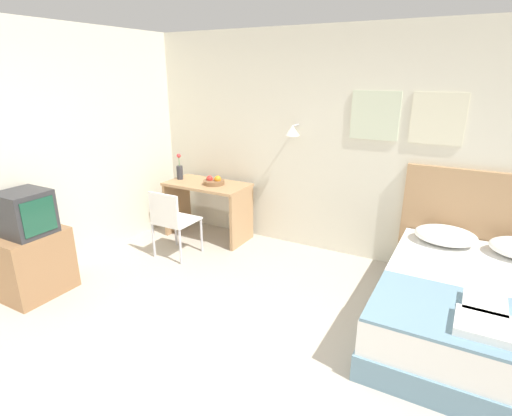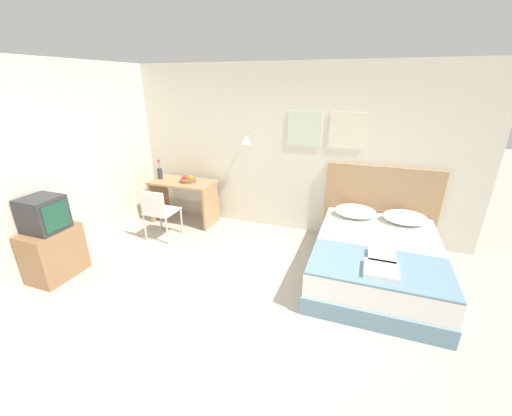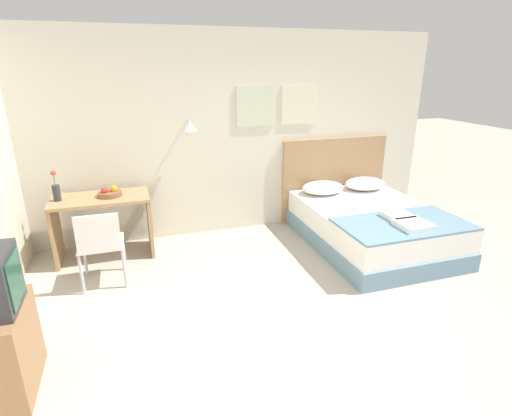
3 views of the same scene
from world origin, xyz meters
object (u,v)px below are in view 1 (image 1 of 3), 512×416
(headboard, at_px, (484,230))
(pillow_left, at_px, (445,235))
(television, at_px, (25,213))
(folded_towel_mid_bed, at_px, (483,326))
(desk, at_px, (208,200))
(throw_blanket, at_px, (480,319))
(bed, at_px, (475,310))
(flower_vase, at_px, (180,170))
(desk_chair, at_px, (171,218))
(fruit_bowl, at_px, (214,181))
(tv_stand, at_px, (35,264))
(folded_towel_near_foot, at_px, (485,305))

(headboard, xyz_separation_m, pillow_left, (-0.34, -0.31, -0.02))
(headboard, distance_m, television, 4.57)
(folded_towel_mid_bed, relative_size, desk, 0.31)
(throw_blanket, xyz_separation_m, desk, (-3.24, 1.31, 0.00))
(throw_blanket, distance_m, desk, 3.50)
(bed, xyz_separation_m, throw_blanket, (0.00, -0.59, 0.27))
(flower_vase, distance_m, television, 2.07)
(desk_chair, bearing_deg, desk, 89.87)
(fruit_bowl, height_order, flower_vase, flower_vase)
(pillow_left, bearing_deg, bed, -65.70)
(folded_towel_mid_bed, bearing_deg, television, -171.06)
(pillow_left, xyz_separation_m, desk, (-2.91, -0.03, -0.07))
(bed, bearing_deg, desk_chair, -179.56)
(pillow_left, bearing_deg, folded_towel_mid_bed, -76.68)
(bed, relative_size, fruit_bowl, 7.44)
(desk, xyz_separation_m, desk_chair, (-0.00, -0.74, -0.02))
(desk, bearing_deg, pillow_left, 0.52)
(bed, height_order, desk_chair, desk_chair)
(desk, bearing_deg, headboard, 5.86)
(pillow_left, bearing_deg, flower_vase, -179.54)
(folded_towel_mid_bed, xyz_separation_m, television, (-3.89, -0.61, 0.31))
(pillow_left, xyz_separation_m, flower_vase, (-3.35, -0.03, 0.29))
(desk, bearing_deg, desk_chair, -90.13)
(tv_stand, bearing_deg, television, -0.00)
(headboard, xyz_separation_m, folded_towel_near_foot, (0.02, -1.50, -0.05))
(folded_towel_near_foot, height_order, flower_vase, flower_vase)
(pillow_left, bearing_deg, desk_chair, -165.17)
(desk_chair, bearing_deg, pillow_left, 14.83)
(folded_towel_mid_bed, bearing_deg, bed, 91.09)
(folded_towel_near_foot, xyz_separation_m, fruit_bowl, (-3.15, 1.17, 0.23))
(folded_towel_near_foot, xyz_separation_m, flower_vase, (-3.71, 1.17, 0.32))
(desk_chair, relative_size, tv_stand, 1.27)
(flower_vase, distance_m, tv_stand, 2.15)
(throw_blanket, distance_m, flower_vase, 3.93)
(tv_stand, bearing_deg, folded_towel_near_foot, 12.96)
(folded_towel_near_foot, height_order, tv_stand, tv_stand)
(bed, distance_m, fruit_bowl, 3.26)
(bed, height_order, tv_stand, tv_stand)
(bed, xyz_separation_m, desk_chair, (-3.24, -0.02, 0.25))
(folded_towel_near_foot, height_order, fruit_bowl, fruit_bowl)
(pillow_left, xyz_separation_m, folded_towel_mid_bed, (0.35, -1.48, -0.03))
(folded_towel_near_foot, xyz_separation_m, television, (-3.90, -0.90, 0.31))
(headboard, distance_m, tv_stand, 4.57)
(flower_vase, bearing_deg, television, -95.22)
(bed, relative_size, flower_vase, 5.80)
(bed, bearing_deg, flower_vase, 168.99)
(headboard, distance_m, desk_chair, 3.42)
(throw_blanket, bearing_deg, tv_stand, -168.99)
(pillow_left, height_order, folded_towel_near_foot, pillow_left)
(folded_towel_mid_bed, xyz_separation_m, tv_stand, (-3.90, -0.61, -0.23))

